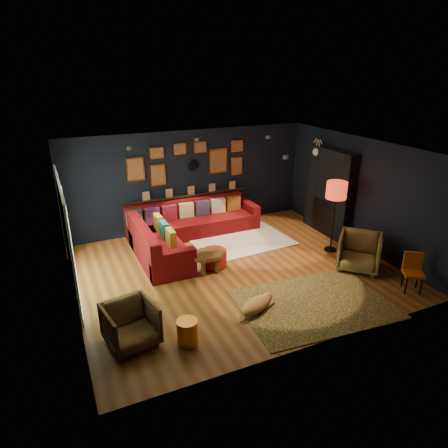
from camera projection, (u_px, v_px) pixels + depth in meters
name	position (u px, v px, depth m)	size (l,w,h in m)	color
floor	(235.00, 270.00, 8.60)	(6.50, 6.50, 0.00)	#915A28
room_walls	(236.00, 200.00, 8.01)	(6.50, 6.50, 6.50)	black
sectional	(180.00, 231.00, 9.78)	(3.41, 2.69, 0.86)	maroon
ledge	(191.00, 195.00, 10.53)	(3.20, 0.12, 0.04)	black
gallery_wall	(189.00, 162.00, 10.23)	(3.15, 0.04, 1.02)	gold
sunburst_mirror	(193.00, 165.00, 10.31)	(0.47, 0.16, 0.47)	silver
fireplace	(329.00, 195.00, 10.17)	(0.31, 1.60, 2.20)	black
deer_head	(322.00, 151.00, 10.23)	(0.50, 0.28, 0.45)	white
sliding_door	(67.00, 238.00, 7.47)	(0.06, 2.80, 2.20)	white
ceiling_spots	(220.00, 145.00, 8.33)	(3.30, 2.50, 0.06)	black
shag_rug	(241.00, 241.00, 10.00)	(2.34, 1.70, 0.03)	silver
leopard_rug	(314.00, 304.00, 7.37)	(2.73, 1.95, 0.02)	tan
coffee_table	(207.00, 257.00, 8.40)	(0.85, 0.66, 0.41)	brown
pouf	(214.00, 258.00, 8.68)	(0.54, 0.54, 0.36)	maroon
armchair_left	(131.00, 323.00, 6.19)	(0.75, 0.70, 0.77)	#BD8F48
armchair_right	(359.00, 250.00, 8.51)	(0.84, 0.79, 0.87)	#BD8F48
gold_stool	(187.00, 332.00, 6.25)	(0.34, 0.34, 0.42)	gold
orange_chair	(413.00, 269.00, 7.70)	(0.50, 0.50, 0.77)	black
floor_lamp	(336.00, 193.00, 8.99)	(0.46, 0.46, 1.68)	black
dog	(256.00, 303.00, 7.09)	(1.02, 0.50, 0.32)	#C5864B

